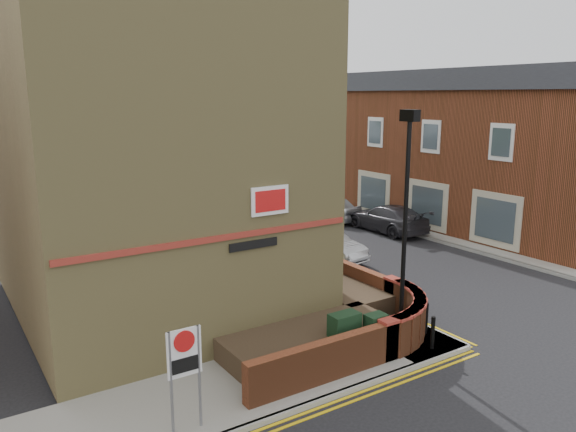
# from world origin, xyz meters

# --- Properties ---
(ground) EXTENTS (120.00, 120.00, 0.00)m
(ground) POSITION_xyz_m (0.00, 0.00, 0.00)
(ground) COLOR black
(ground) RESTS_ON ground
(pavement_corner) EXTENTS (13.00, 3.00, 0.12)m
(pavement_corner) POSITION_xyz_m (-3.50, 1.50, 0.06)
(pavement_corner) COLOR gray
(pavement_corner) RESTS_ON ground
(pavement_main) EXTENTS (2.00, 32.00, 0.12)m
(pavement_main) POSITION_xyz_m (2.00, 16.00, 0.06)
(pavement_main) COLOR gray
(pavement_main) RESTS_ON ground
(pavement_far) EXTENTS (4.00, 40.00, 0.12)m
(pavement_far) POSITION_xyz_m (13.00, 13.00, 0.06)
(pavement_far) COLOR gray
(pavement_far) RESTS_ON ground
(kerb_side) EXTENTS (13.00, 0.15, 0.12)m
(kerb_side) POSITION_xyz_m (-3.50, 0.00, 0.06)
(kerb_side) COLOR gray
(kerb_side) RESTS_ON ground
(kerb_main_near) EXTENTS (0.15, 32.00, 0.12)m
(kerb_main_near) POSITION_xyz_m (3.00, 16.00, 0.06)
(kerb_main_near) COLOR gray
(kerb_main_near) RESTS_ON ground
(kerb_main_far) EXTENTS (0.15, 40.00, 0.12)m
(kerb_main_far) POSITION_xyz_m (11.00, 13.00, 0.06)
(kerb_main_far) COLOR gray
(kerb_main_far) RESTS_ON ground
(yellow_lines_side) EXTENTS (13.00, 0.28, 0.01)m
(yellow_lines_side) POSITION_xyz_m (-3.50, -0.25, 0.01)
(yellow_lines_side) COLOR gold
(yellow_lines_side) RESTS_ON ground
(yellow_lines_main) EXTENTS (0.28, 32.00, 0.01)m
(yellow_lines_main) POSITION_xyz_m (3.25, 16.00, 0.01)
(yellow_lines_main) COLOR gold
(yellow_lines_main) RESTS_ON ground
(corner_building) EXTENTS (8.95, 10.40, 13.60)m
(corner_building) POSITION_xyz_m (-2.84, 8.00, 6.23)
(corner_building) COLOR #9D8D53
(corner_building) RESTS_ON ground
(garden_wall) EXTENTS (6.80, 6.00, 1.20)m
(garden_wall) POSITION_xyz_m (0.00, 2.50, 0.00)
(garden_wall) COLOR brown
(garden_wall) RESTS_ON ground
(lamppost) EXTENTS (0.25, 0.50, 6.30)m
(lamppost) POSITION_xyz_m (1.60, 1.20, 3.34)
(lamppost) COLOR black
(lamppost) RESTS_ON pavement_corner
(utility_cabinet_large) EXTENTS (0.80, 0.45, 1.20)m
(utility_cabinet_large) POSITION_xyz_m (-0.30, 1.30, 0.72)
(utility_cabinet_large) COLOR black
(utility_cabinet_large) RESTS_ON pavement_corner
(utility_cabinet_small) EXTENTS (0.55, 0.40, 1.10)m
(utility_cabinet_small) POSITION_xyz_m (0.50, 1.00, 0.67)
(utility_cabinet_small) COLOR black
(utility_cabinet_small) RESTS_ON pavement_corner
(bollard_near) EXTENTS (0.11, 0.11, 0.90)m
(bollard_near) POSITION_xyz_m (2.00, 0.40, 0.57)
(bollard_near) COLOR black
(bollard_near) RESTS_ON pavement_corner
(bollard_far) EXTENTS (0.11, 0.11, 0.90)m
(bollard_far) POSITION_xyz_m (2.60, 1.20, 0.57)
(bollard_far) COLOR black
(bollard_far) RESTS_ON pavement_corner
(zone_sign) EXTENTS (0.72, 0.07, 2.20)m
(zone_sign) POSITION_xyz_m (-5.00, 0.50, 1.64)
(zone_sign) COLOR slate
(zone_sign) RESTS_ON pavement_corner
(far_terrace) EXTENTS (5.40, 30.40, 8.00)m
(far_terrace) POSITION_xyz_m (14.50, 17.00, 4.04)
(far_terrace) COLOR brown
(far_terrace) RESTS_ON ground
(far_terrace_cream) EXTENTS (5.40, 12.40, 8.00)m
(far_terrace_cream) POSITION_xyz_m (14.50, 38.00, 4.05)
(far_terrace_cream) COLOR #B9AE99
(far_terrace_cream) RESTS_ON ground
(tree_near) EXTENTS (3.64, 3.65, 6.70)m
(tree_near) POSITION_xyz_m (2.00, 14.05, 4.70)
(tree_near) COLOR #382B1E
(tree_near) RESTS_ON pavement_main
(tree_mid) EXTENTS (4.03, 4.03, 7.42)m
(tree_mid) POSITION_xyz_m (2.00, 22.05, 5.20)
(tree_mid) COLOR #382B1E
(tree_mid) RESTS_ON pavement_main
(tree_far) EXTENTS (3.81, 3.81, 7.00)m
(tree_far) POSITION_xyz_m (2.00, 30.05, 4.91)
(tree_far) COLOR #382B1E
(tree_far) RESTS_ON pavement_main
(traffic_light_assembly) EXTENTS (0.20, 0.16, 4.20)m
(traffic_light_assembly) POSITION_xyz_m (2.40, 25.00, 2.78)
(traffic_light_assembly) COLOR black
(traffic_light_assembly) RESTS_ON pavement_main
(silver_car_near) EXTENTS (1.86, 4.04, 1.28)m
(silver_car_near) POSITION_xyz_m (4.90, 9.02, 0.64)
(silver_car_near) COLOR #ADB0B5
(silver_car_near) RESTS_ON ground
(red_car_main) EXTENTS (3.07, 5.13, 1.33)m
(red_car_main) POSITION_xyz_m (3.66, 19.04, 0.67)
(red_car_main) COLOR maroon
(red_car_main) RESTS_ON ground
(grey_car_far) EXTENTS (1.96, 4.74, 1.37)m
(grey_car_far) POSITION_xyz_m (10.48, 11.23, 0.69)
(grey_car_far) COLOR #2B2A2F
(grey_car_far) RESTS_ON ground
(silver_car_far) EXTENTS (2.48, 4.41, 1.42)m
(silver_car_far) POSITION_xyz_m (9.49, 15.06, 0.71)
(silver_car_far) COLOR #9C9FA4
(silver_car_far) RESTS_ON ground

